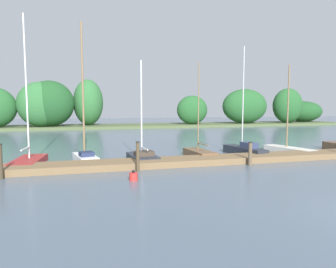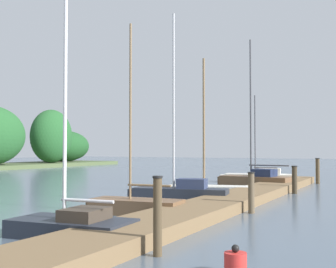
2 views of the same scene
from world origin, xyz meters
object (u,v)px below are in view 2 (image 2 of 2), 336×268
Objects in this scene: sailboat_3 at (132,204)px; channel_buoy_0 at (235,263)px; sailboat_6 at (254,179)px; mooring_piling_1 at (158,216)px; sailboat_5 at (206,187)px; mooring_piling_2 at (251,192)px; sailboat_2 at (69,224)px; mooring_piling_3 at (295,180)px; sailboat_7 at (259,177)px; mooring_piling_4 at (318,171)px; sailboat_4 at (178,192)px.

sailboat_3 reaches higher than channel_buoy_0.
sailboat_6 is at bearing -99.11° from sailboat_3.
sailboat_5 is at bearing 17.70° from mooring_piling_1.
sailboat_2 is at bearing 154.42° from mooring_piling_2.
mooring_piling_3 is (12.32, -2.63, 0.33)m from sailboat_2.
sailboat_7 reaches higher than mooring_piling_4.
sailboat_2 is 12.60m from mooring_piling_3.
sailboat_2 is 6.13m from mooring_piling_2.
mooring_piling_3 is at bearing 109.13° from sailboat_7.
mooring_piling_4 is at bearing -0.65° from mooring_piling_3.
mooring_piling_4 is (6.24, -0.07, 0.11)m from mooring_piling_3.
sailboat_4 is at bearing 31.32° from channel_buoy_0.
sailboat_6 is at bearing 90.87° from sailboat_7.
sailboat_4 is 12.09m from mooring_piling_4.
mooring_piling_1 is at bearing 179.93° from mooring_piling_4.
sailboat_6 reaches higher than mooring_piling_4.
sailboat_2 is 0.82× the size of sailboat_4.
sailboat_5 is 4.90× the size of mooring_piling_3.
mooring_piling_2 is (6.22, 0.03, -0.11)m from mooring_piling_1.
sailboat_6 is at bearing 46.83° from mooring_piling_3.
sailboat_5 is 7.28m from sailboat_7.
sailboat_2 is at bearing 75.40° from mooring_piling_1.
sailboat_6 reaches higher than mooring_piling_1.
sailboat_3 is at bearing 45.23° from channel_buoy_0.
sailboat_6 is at bearing 15.01° from channel_buoy_0.
sailboat_3 is (3.75, 0.61, -0.02)m from sailboat_2.
mooring_piling_3 is at bearing -116.10° from sailboat_3.
mooring_piling_4 is 3.14× the size of channel_buoy_0.
sailboat_4 reaches higher than mooring_piling_3.
sailboat_6 is 3.27m from sailboat_7.
sailboat_6 is at bearing 15.51° from mooring_piling_2.
sailboat_5 reaches higher than sailboat_2.
sailboat_6 is (10.94, -0.70, 0.13)m from sailboat_3.
sailboat_5 reaches higher than sailboat_7.
mooring_piling_1 is 13.02m from mooring_piling_3.
sailboat_2 is 0.76× the size of sailboat_6.
mooring_piling_3 is 2.66× the size of channel_buoy_0.
sailboat_7 is 4.05× the size of mooring_piling_2.
sailboat_3 is 0.76× the size of sailboat_6.
channel_buoy_0 is (-13.49, -1.72, -0.45)m from mooring_piling_3.
sailboat_2 is 4.70× the size of mooring_piling_3.
sailboat_2 is 17.91m from sailboat_7.
sailboat_2 is 2.80m from mooring_piling_1.
sailboat_4 is at bearing 149.25° from mooring_piling_3.
sailboat_3 is 12.64× the size of channel_buoy_0.
sailboat_3 is at bearing -85.37° from sailboat_2.
mooring_piling_1 is at bearing -179.73° from mooring_piling_2.
mooring_piling_4 is (19.26, -0.02, -0.01)m from mooring_piling_1.
sailboat_4 is 3.72m from sailboat_5.
sailboat_5 is 12.93m from channel_buoy_0.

